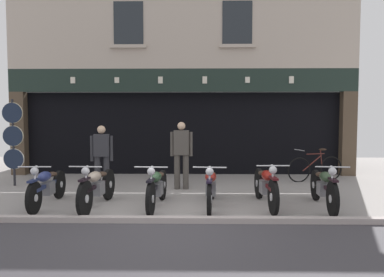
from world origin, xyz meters
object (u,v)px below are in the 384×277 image
object	(u,v)px
motorcycle_center_left	(157,186)
advert_board_near	(270,118)
motorcycle_center	(211,186)
motorcycle_left	(97,186)
motorcycle_center_right	(266,185)
motorcycle_right	(324,187)
salesman_left	(102,154)
tyre_sign_pole	(13,137)
motorcycle_far_left	(47,186)
shopkeeper_center	(181,152)
leaning_bicycle	(315,168)

from	to	relation	value
motorcycle_center_left	advert_board_near	bearing A→B (deg)	-122.32
motorcycle_center	motorcycle_left	bearing A→B (deg)	7.00
motorcycle_center_right	advert_board_near	world-z (taller)	advert_board_near
motorcycle_center	advert_board_near	world-z (taller)	advert_board_near
motorcycle_center_left	motorcycle_center_right	bearing A→B (deg)	-172.70
motorcycle_left	motorcycle_right	size ratio (longest dim) A/B	1.03
motorcycle_left	advert_board_near	size ratio (longest dim) A/B	2.21
salesman_left	tyre_sign_pole	bearing A→B (deg)	-17.15
motorcycle_center	tyre_sign_pole	xyz separation A→B (m)	(-5.14, 2.13, 0.88)
motorcycle_left	salesman_left	bearing A→B (deg)	-73.84
motorcycle_left	motorcycle_center_right	world-z (taller)	motorcycle_center_right
motorcycle_far_left	motorcycle_center_right	world-z (taller)	motorcycle_center_right
motorcycle_center	shopkeeper_center	distance (m)	1.97
motorcycle_center_left	shopkeeper_center	world-z (taller)	shopkeeper_center
motorcycle_left	advert_board_near	xyz separation A→B (m)	(4.31, 4.33, 1.35)
motorcycle_left	motorcycle_center	size ratio (longest dim) A/B	0.99
motorcycle_far_left	shopkeeper_center	bearing A→B (deg)	-148.73
motorcycle_left	motorcycle_center_left	xyz separation A→B (m)	(1.20, 0.04, -0.01)
salesman_left	shopkeeper_center	xyz separation A→B (m)	(2.02, 0.01, 0.05)
motorcycle_right	advert_board_near	xyz separation A→B (m)	(-0.24, 4.27, 1.35)
motorcycle_far_left	tyre_sign_pole	world-z (taller)	tyre_sign_pole
tyre_sign_pole	motorcycle_left	bearing A→B (deg)	-38.11
advert_board_near	motorcycle_center_left	bearing A→B (deg)	-125.92
motorcycle_center_left	motorcycle_center_right	distance (m)	2.22
motorcycle_center	motorcycle_center_right	world-z (taller)	motorcycle_center_right
motorcycle_left	motorcycle_center_right	xyz separation A→B (m)	(3.41, 0.19, 0.00)
motorcycle_center	tyre_sign_pole	size ratio (longest dim) A/B	0.91
motorcycle_far_left	salesman_left	size ratio (longest dim) A/B	1.22
motorcycle_center	motorcycle_right	xyz separation A→B (m)	(2.26, -0.04, 0.01)
leaning_bicycle	tyre_sign_pole	bearing A→B (deg)	79.86
motorcycle_center	salesman_left	bearing A→B (deg)	-28.84
motorcycle_left	motorcycle_right	distance (m)	4.55
motorcycle_right	motorcycle_center_right	bearing A→B (deg)	-0.83
shopkeeper_center	advert_board_near	xyz separation A→B (m)	(2.70, 2.46, 0.84)
motorcycle_far_left	shopkeeper_center	world-z (taller)	shopkeeper_center
motorcycle_center_left	leaning_bicycle	size ratio (longest dim) A/B	1.19
motorcycle_left	motorcycle_far_left	bearing A→B (deg)	-3.39
motorcycle_far_left	advert_board_near	bearing A→B (deg)	-143.82
advert_board_near	leaning_bicycle	xyz separation A→B (m)	(1.06, -1.27, -1.41)
leaning_bicycle	motorcycle_far_left	bearing A→B (deg)	98.59
tyre_sign_pole	advert_board_near	world-z (taller)	tyre_sign_pole
motorcycle_center_right	motorcycle_left	bearing A→B (deg)	1.50
shopkeeper_center	motorcycle_center_left	bearing A→B (deg)	78.06
motorcycle_right	leaning_bicycle	xyz separation A→B (m)	(0.82, 3.00, -0.05)
motorcycle_far_left	leaning_bicycle	xyz separation A→B (m)	(6.44, 2.93, -0.04)
motorcycle_far_left	tyre_sign_pole	xyz separation A→B (m)	(-1.78, 2.10, 0.88)
motorcycle_center_right	advert_board_near	size ratio (longest dim) A/B	2.20
motorcycle_left	motorcycle_center_right	size ratio (longest dim) A/B	1.01
motorcycle_center_right	tyre_sign_pole	size ratio (longest dim) A/B	0.89
motorcycle_right	salesman_left	size ratio (longest dim) A/B	1.24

